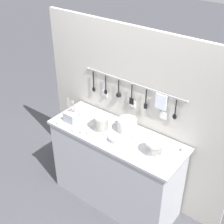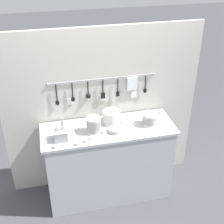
% 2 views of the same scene
% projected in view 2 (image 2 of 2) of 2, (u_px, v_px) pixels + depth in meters
% --- Properties ---
extents(ground_plane, '(20.00, 20.00, 0.00)m').
position_uv_depth(ground_plane, '(109.00, 191.00, 3.90)').
color(ground_plane, '#424247').
extents(counter, '(1.47, 0.54, 0.95)m').
position_uv_depth(counter, '(108.00, 162.00, 3.66)').
color(counter, '#ADAFB5').
rests_on(counter, ground).
extents(back_wall, '(2.27, 0.09, 1.99)m').
position_uv_depth(back_wall, '(103.00, 111.00, 3.65)').
color(back_wall, '#BCB7AD').
rests_on(back_wall, ground).
extents(bowl_stack_tall_left, '(0.15, 0.15, 0.18)m').
position_uv_depth(bowl_stack_tall_left, '(94.00, 125.00, 3.30)').
color(bowl_stack_tall_left, silver).
rests_on(bowl_stack_tall_left, counter).
extents(bowl_stack_short_front, '(0.16, 0.16, 0.14)m').
position_uv_depth(bowl_stack_short_front, '(150.00, 119.00, 3.44)').
color(bowl_stack_short_front, silver).
rests_on(bowl_stack_short_front, counter).
extents(plate_stack, '(0.19, 0.19, 0.15)m').
position_uv_depth(plate_stack, '(111.00, 117.00, 3.48)').
color(plate_stack, silver).
rests_on(plate_stack, counter).
extents(steel_mixing_bowl, '(0.13, 0.13, 0.04)m').
position_uv_depth(steel_mixing_bowl, '(114.00, 130.00, 3.34)').
color(steel_mixing_bowl, '#93969E').
rests_on(steel_mixing_bowl, counter).
extents(cutlery_caddy, '(0.14, 0.14, 0.27)m').
position_uv_depth(cutlery_caddy, '(61.00, 135.00, 3.20)').
color(cutlery_caddy, '#93969E').
rests_on(cutlery_caddy, counter).
extents(cup_front_right, '(0.04, 0.04, 0.04)m').
position_uv_depth(cup_front_right, '(77.00, 144.00, 3.14)').
color(cup_front_right, silver).
rests_on(cup_front_right, counter).
extents(cup_back_right, '(0.04, 0.04, 0.04)m').
position_uv_depth(cup_back_right, '(91.00, 138.00, 3.22)').
color(cup_back_right, silver).
rests_on(cup_back_right, counter).
extents(cup_beside_plates, '(0.04, 0.04, 0.04)m').
position_uv_depth(cup_beside_plates, '(77.00, 129.00, 3.37)').
color(cup_beside_plates, silver).
rests_on(cup_beside_plates, counter).
extents(cup_edge_far, '(0.04, 0.04, 0.04)m').
position_uv_depth(cup_edge_far, '(55.00, 147.00, 3.10)').
color(cup_edge_far, silver).
rests_on(cup_edge_far, counter).
extents(cup_mid_row, '(0.04, 0.04, 0.04)m').
position_uv_depth(cup_mid_row, '(86.00, 141.00, 3.18)').
color(cup_mid_row, silver).
rests_on(cup_mid_row, counter).
extents(cup_back_left, '(0.04, 0.04, 0.04)m').
position_uv_depth(cup_back_left, '(160.00, 112.00, 3.68)').
color(cup_back_left, silver).
rests_on(cup_back_left, counter).
extents(cup_front_left, '(0.04, 0.04, 0.04)m').
position_uv_depth(cup_front_left, '(124.00, 122.00, 3.50)').
color(cup_front_left, silver).
rests_on(cup_front_left, counter).
extents(cup_centre, '(0.04, 0.04, 0.04)m').
position_uv_depth(cup_centre, '(104.00, 132.00, 3.32)').
color(cup_centre, silver).
rests_on(cup_centre, counter).
extents(cup_edge_near, '(0.04, 0.04, 0.04)m').
position_uv_depth(cup_edge_near, '(95.00, 119.00, 3.54)').
color(cup_edge_near, silver).
rests_on(cup_edge_near, counter).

